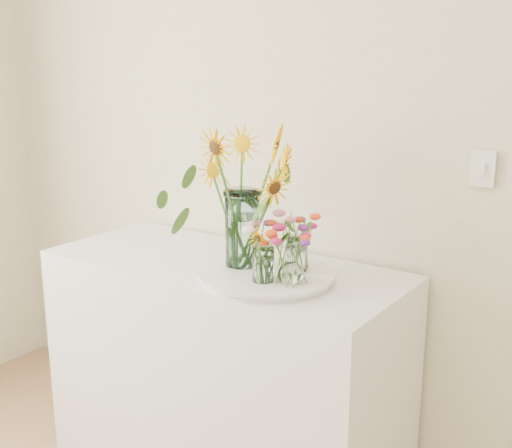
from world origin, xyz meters
name	(u,v)px	position (x,y,z in m)	size (l,w,h in m)	color
counter	(224,371)	(-0.38, 1.93, 0.45)	(1.40, 0.60, 0.90)	white
tray	(266,277)	(-0.13, 1.86, 0.91)	(0.45, 0.45, 0.03)	white
mason_jar	(242,228)	(-0.25, 1.88, 1.07)	(0.12, 0.12, 0.28)	#ABD4D6
sunflower_bouquet	(242,194)	(-0.25, 1.88, 1.19)	(0.69, 0.69, 0.53)	#FFBA05
small_vase_a	(263,265)	(-0.09, 1.78, 0.99)	(0.07, 0.07, 0.12)	white
wildflower_posy_a	(263,252)	(-0.09, 1.78, 1.03)	(0.19, 0.19, 0.21)	#FF4116
small_vase_b	(290,265)	(-0.01, 1.82, 0.99)	(0.09, 0.09, 0.13)	white
wildflower_posy_b	(290,252)	(-0.01, 1.82, 1.04)	(0.22, 0.22, 0.22)	#FF4116
small_vase_c	(297,254)	(-0.06, 1.94, 0.99)	(0.07, 0.07, 0.13)	white
wildflower_posy_c	(297,242)	(-0.06, 1.94, 1.03)	(0.19, 0.19, 0.22)	#FF4116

